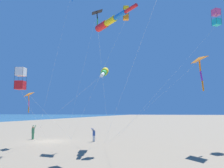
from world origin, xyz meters
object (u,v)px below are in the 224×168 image
object	(u,v)px
person_child_green_jacket	(94,134)
kite_box_black_fish_shape	(216,17)
person_adult_flyer	(33,132)
kite_delta_blue_topmost	(97,12)
kite_box_small_distant	(21,79)
kite_windsock_red_high_left	(110,21)
kite_windsock_rainbow_low_near	(104,72)
kite_delta_checkered_midright	(199,60)
kite_delta_magenta_far_left	(29,95)
kite_box_yellow_midlevel	(126,13)

from	to	relation	value
person_child_green_jacket	kite_box_black_fish_shape	bearing A→B (deg)	-174.34
person_adult_flyer	kite_delta_blue_topmost	size ratio (longest dim) A/B	0.12
kite_box_small_distant	kite_windsock_red_high_left	bearing A→B (deg)	179.90
kite_windsock_rainbow_low_near	kite_delta_blue_topmost	bearing A→B (deg)	-48.98
kite_delta_checkered_midright	kite_delta_magenta_far_left	distance (m)	17.42
kite_box_black_fish_shape	kite_windsock_red_high_left	size ratio (longest dim) A/B	1.20
kite_delta_magenta_far_left	kite_box_yellow_midlevel	size ratio (longest dim) A/B	0.50
person_child_green_jacket	kite_delta_blue_topmost	bearing A→B (deg)	113.00
person_adult_flyer	kite_delta_checkered_midright	world-z (taller)	kite_delta_checkered_midright
kite_box_small_distant	kite_windsock_red_high_left	world-z (taller)	kite_windsock_red_high_left
kite_windsock_rainbow_low_near	kite_delta_checkered_midright	bearing A→B (deg)	-179.37
kite_box_black_fish_shape	kite_box_small_distant	bearing A→B (deg)	28.92
kite_box_small_distant	kite_box_black_fish_shape	world-z (taller)	kite_box_black_fish_shape
kite_delta_checkered_midright	kite_delta_blue_topmost	size ratio (longest dim) A/B	0.70
person_adult_flyer	kite_delta_checkered_midright	bearing A→B (deg)	168.10
kite_delta_magenta_far_left	kite_box_small_distant	bearing A→B (deg)	112.56
kite_windsock_rainbow_low_near	kite_delta_blue_topmost	world-z (taller)	kite_delta_blue_topmost
kite_windsock_rainbow_low_near	kite_box_yellow_midlevel	size ratio (longest dim) A/B	0.93
kite_box_black_fish_shape	kite_windsock_red_high_left	bearing A→B (deg)	45.32
kite_box_small_distant	kite_box_yellow_midlevel	distance (m)	12.70
kite_box_small_distant	kite_delta_blue_topmost	xyz separation A→B (m)	(-5.12, -6.15, 8.32)
kite_delta_magenta_far_left	kite_delta_checkered_midright	bearing A→B (deg)	-175.60
kite_windsock_rainbow_low_near	kite_delta_blue_topmost	size ratio (longest dim) A/B	0.91
kite_delta_magenta_far_left	kite_box_yellow_midlevel	bearing A→B (deg)	-167.90
kite_windsock_red_high_left	kite_box_yellow_midlevel	size ratio (longest dim) A/B	0.87
kite_box_small_distant	kite_box_yellow_midlevel	bearing A→B (deg)	-147.63
kite_delta_checkered_midright	kite_windsock_red_high_left	bearing A→B (deg)	32.29
kite_windsock_rainbow_low_near	kite_box_small_distant	xyz separation A→B (m)	(6.52, 4.54, -1.05)
kite_windsock_rainbow_low_near	kite_delta_checkered_midright	world-z (taller)	kite_delta_checkered_midright
kite_delta_blue_topmost	person_adult_flyer	bearing A→B (deg)	-16.09
kite_windsock_rainbow_low_near	kite_delta_magenta_far_left	distance (m)	8.31
kite_windsock_rainbow_low_near	kite_delta_magenta_far_left	xyz separation A→B (m)	(7.90, 1.21, -2.25)
person_child_green_jacket	kite_delta_magenta_far_left	size ratio (longest dim) A/B	0.21
kite_box_black_fish_shape	kite_box_yellow_midlevel	distance (m)	10.88
person_child_green_jacket	kite_delta_checkered_midright	size ratio (longest dim) A/B	0.15
kite_box_yellow_midlevel	kite_delta_blue_topmost	bearing A→B (deg)	-10.86
person_child_green_jacket	kite_delta_checkered_midright	distance (m)	14.47
kite_box_small_distant	kite_delta_checkered_midright	size ratio (longest dim) A/B	0.71
kite_box_yellow_midlevel	kite_delta_magenta_far_left	bearing A→B (deg)	12.10
kite_windsock_rainbow_low_near	kite_box_black_fish_shape	xyz separation A→B (m)	(-11.91, -5.64, 6.90)
person_child_green_jacket	kite_windsock_rainbow_low_near	world-z (taller)	kite_windsock_rainbow_low_near
kite_delta_checkered_midright	kite_delta_magenta_far_left	bearing A→B (deg)	4.40
kite_box_black_fish_shape	kite_delta_blue_topmost	distance (m)	13.91
kite_box_yellow_midlevel	kite_box_small_distant	bearing A→B (deg)	32.37
person_child_green_jacket	kite_delta_blue_topmost	xyz separation A→B (m)	(-1.11, 2.61, 13.93)
person_child_green_jacket	kite_box_black_fish_shape	xyz separation A→B (m)	(-14.42, -1.43, 13.57)
kite_box_small_distant	kite_delta_checkered_midright	world-z (taller)	kite_delta_checkered_midright
kite_delta_magenta_far_left	kite_box_yellow_midlevel	distance (m)	13.46
person_adult_flyer	person_child_green_jacket	bearing A→B (deg)	179.34
person_adult_flyer	kite_windsock_red_high_left	world-z (taller)	kite_windsock_red_high_left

